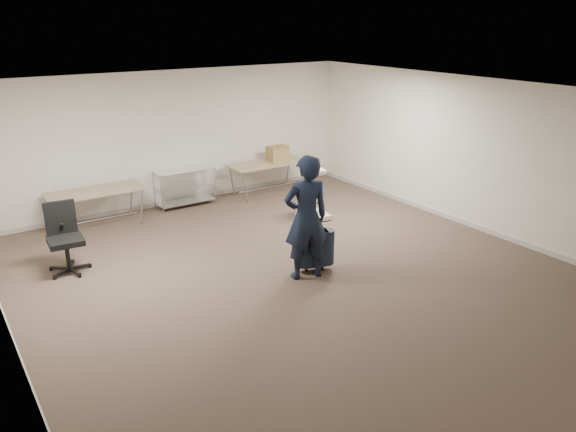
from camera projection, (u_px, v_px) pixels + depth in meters
ground at (299, 277)px, 8.67m from camera, size 9.00×9.00×0.00m
room_shell at (253, 246)px, 9.74m from camera, size 8.00×9.00×9.00m
folding_table_left at (96, 193)px, 10.53m from camera, size 1.80×0.75×0.73m
folding_table_right at (268, 165)px, 12.53m from camera, size 1.80×0.75×0.73m
wire_shelf at (185, 186)px, 11.81m from camera, size 1.22×0.47×0.80m
person at (306, 218)px, 8.39m from camera, size 0.79×0.61×1.93m
suitcase at (314, 248)px, 8.78m from camera, size 0.47×0.36×1.13m
office_chair at (67, 251)px, 8.80m from camera, size 0.67×0.67×1.10m
equipment_cart at (314, 206)px, 11.10m from camera, size 0.62×0.62×1.01m
cardboard_box at (278, 153)px, 12.63m from camera, size 0.44×0.34×0.33m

